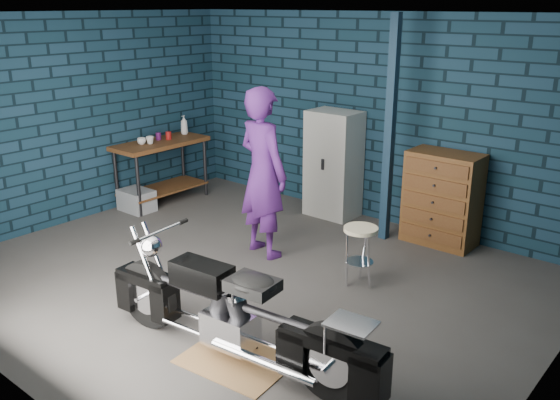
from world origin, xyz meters
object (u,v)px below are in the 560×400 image
(motorcycle, at_px, (235,307))
(tool_chest, at_px, (442,199))
(locker, at_px, (333,164))
(workbench, at_px, (162,172))
(storage_bin, at_px, (137,200))
(shop_stool, at_px, (360,256))
(person, at_px, (263,173))

(motorcycle, distance_m, tool_chest, 3.41)
(locker, relative_size, tool_chest, 1.28)
(workbench, relative_size, tool_chest, 1.24)
(storage_bin, distance_m, tool_chest, 4.15)
(workbench, distance_m, locker, 2.52)
(storage_bin, xyz_separation_m, shop_stool, (3.67, 0.03, 0.17))
(workbench, height_order, locker, locker)
(motorcycle, xyz_separation_m, person, (-1.30, 1.82, 0.48))
(person, relative_size, storage_bin, 4.02)
(storage_bin, bearing_deg, person, 0.67)
(person, height_order, storage_bin, person)
(person, xyz_separation_m, storage_bin, (-2.36, -0.03, -0.82))
(person, distance_m, locker, 1.61)
(motorcycle, relative_size, person, 1.15)
(workbench, relative_size, person, 0.72)
(locker, bearing_deg, motorcycle, -67.16)
(locker, bearing_deg, shop_stool, -47.49)
(storage_bin, distance_m, locker, 2.81)
(motorcycle, bearing_deg, locker, 107.32)
(tool_chest, bearing_deg, person, -132.34)
(person, bearing_deg, locker, -74.34)
(locker, bearing_deg, person, -85.03)
(person, xyz_separation_m, shop_stool, (1.31, 0.00, -0.65))
(tool_chest, bearing_deg, shop_stool, -94.78)
(workbench, height_order, storage_bin, workbench)
(workbench, relative_size, motorcycle, 0.63)
(locker, bearing_deg, tool_chest, 0.00)
(person, relative_size, tool_chest, 1.72)
(storage_bin, relative_size, locker, 0.33)
(person, relative_size, locker, 1.34)
(shop_stool, bearing_deg, storage_bin, -179.51)
(motorcycle, height_order, shop_stool, motorcycle)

